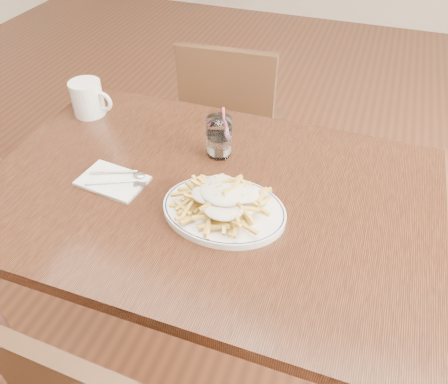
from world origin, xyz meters
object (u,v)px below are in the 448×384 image
at_px(fries_plate, 224,210).
at_px(water_glass, 219,139).
at_px(chair_far, 232,121).
at_px(coffee_mug, 88,98).
at_px(table, 207,210).
at_px(loaded_fries, 224,196).

xyz_separation_m(fries_plate, water_glass, (-0.10, 0.23, 0.04)).
bearing_deg(chair_far, coffee_mug, -120.92).
height_order(fries_plate, water_glass, water_glass).
relative_size(chair_far, fries_plate, 2.36).
xyz_separation_m(table, coffee_mug, (-0.49, 0.23, 0.13)).
relative_size(loaded_fries, coffee_mug, 1.85).
xyz_separation_m(loaded_fries, coffee_mug, (-0.57, 0.30, -0.00)).
bearing_deg(coffee_mug, fries_plate, -27.67).
bearing_deg(loaded_fries, chair_far, 107.38).
xyz_separation_m(chair_far, loaded_fries, (0.26, -0.82, 0.33)).
distance_m(fries_plate, water_glass, 0.25).
xyz_separation_m(table, chair_far, (-0.18, 0.75, -0.19)).
bearing_deg(chair_far, water_glass, -74.78).
distance_m(table, water_glass, 0.21).
xyz_separation_m(chair_far, coffee_mug, (-0.31, -0.52, 0.33)).
xyz_separation_m(chair_far, water_glass, (0.16, -0.59, 0.32)).
bearing_deg(table, chair_far, 103.54).
xyz_separation_m(fries_plate, loaded_fries, (-0.00, 0.00, 0.05)).
height_order(table, water_glass, water_glass).
distance_m(loaded_fries, water_glass, 0.25).
bearing_deg(fries_plate, table, 137.20).
bearing_deg(loaded_fries, fries_plate, -63.43).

